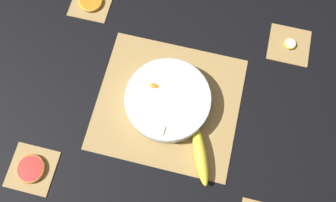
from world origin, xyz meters
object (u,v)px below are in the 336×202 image
(fruit_salad_bowl, at_px, (168,100))
(grapefruit_slice, at_px, (31,169))
(whole_banana, at_px, (200,154))
(banana_coin_single, at_px, (290,44))
(orange_slice_whole, at_px, (91,1))

(fruit_salad_bowl, bearing_deg, grapefruit_slice, 40.35)
(fruit_salad_bowl, relative_size, whole_banana, 1.46)
(fruit_salad_bowl, distance_m, banana_coin_single, 0.45)
(banana_coin_single, distance_m, grapefruit_slice, 0.91)
(whole_banana, xyz_separation_m, banana_coin_single, (-0.21, -0.43, -0.01))
(fruit_salad_bowl, bearing_deg, whole_banana, 133.93)
(fruit_salad_bowl, xyz_separation_m, orange_slice_whole, (0.34, -0.29, -0.03))
(fruit_salad_bowl, height_order, banana_coin_single, fruit_salad_bowl)
(banana_coin_single, relative_size, grapefruit_slice, 0.46)
(orange_slice_whole, xyz_separation_m, banana_coin_single, (-0.69, 0.00, -0.00))
(fruit_salad_bowl, bearing_deg, orange_slice_whole, -40.32)
(whole_banana, bearing_deg, grapefruit_slice, 18.18)
(whole_banana, xyz_separation_m, grapefruit_slice, (0.48, 0.16, -0.01))
(banana_coin_single, bearing_deg, whole_banana, 63.42)
(fruit_salad_bowl, relative_size, orange_slice_whole, 3.17)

